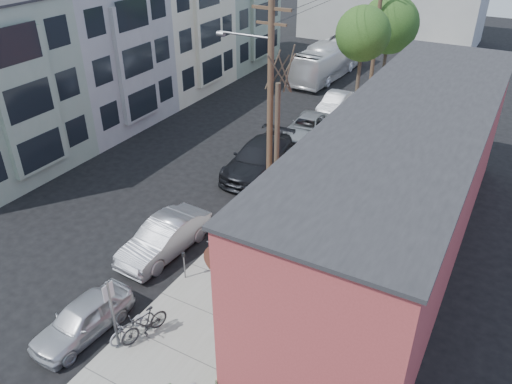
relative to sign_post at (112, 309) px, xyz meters
The scene contains 24 objects.
ground 5.62m from the sign_post, 116.25° to the left, with size 120.00×120.00×0.00m, color black.
sidewalk 15.98m from the sign_post, 83.13° to the left, with size 4.50×58.00×0.15m, color gray.
cafe_building 11.89m from the sign_post, 55.78° to the left, with size 6.60×20.20×6.61m.
apartment_row 23.68m from the sign_post, 127.12° to the left, with size 6.30×32.00×9.00m.
sign_post is the anchor object (origin of this frame).
parking_meter_near 4.04m from the sign_post, 91.45° to the left, with size 0.14×0.14×1.24m.
parking_meter_far 13.55m from the sign_post, 90.42° to the left, with size 0.14×0.14×1.24m.
utility_pole_near 11.31m from the sign_post, 89.78° to the left, with size 3.57×0.28×10.00m.
utility_pole_far 26.76m from the sign_post, 89.78° to the left, with size 1.80×0.28×10.00m.
tree_bare 10.89m from the sign_post, 87.61° to the left, with size 0.24×0.24×6.12m.
tree_leafy_mid 22.71m from the sign_post, 88.84° to the left, with size 3.36×3.36×7.57m.
tree_leafy_far 28.59m from the sign_post, 89.09° to the left, with size 4.12×4.12×7.37m.
patio_chair_a 5.25m from the sign_post, 41.03° to the left, with size 0.50×0.50×0.88m, color #134524, non-canonical shape.
patio_chair_b 4.32m from the sign_post, 21.72° to the left, with size 0.50×0.50×0.88m, color #134524, non-canonical shape.
cyclist 6.28m from the sign_post, 74.84° to the left, with size 0.96×0.55×1.49m, color maroon.
cyclist_bike 6.32m from the sign_post, 74.84° to the left, with size 0.62×1.77×0.93m, color black.
parked_bike_a 1.47m from the sign_post, 57.16° to the left, with size 0.52×1.84×1.11m, color black.
parked_bike_b 1.35m from the sign_post, 75.74° to the left, with size 0.63×1.80×0.95m, color gray.
car_0 1.95m from the sign_post, behind, with size 1.55×3.84×1.31m, color silver.
car_1 5.52m from the sign_post, 110.91° to the left, with size 1.62×4.64×1.53m, color #AFAFB7.
car_2 13.58m from the sign_post, 98.40° to the left, with size 2.38×5.85×1.70m, color black.
car_3 19.25m from the sign_post, 94.63° to the left, with size 2.14×4.65×1.29m, color #989C9F.
car_4 24.10m from the sign_post, 93.69° to the left, with size 1.43×4.09×1.35m, color #B4B7BD.
bus 31.91m from the sign_post, 99.01° to the left, with size 2.45×10.46×2.91m, color white.
Camera 1 is at (12.18, -12.90, 13.25)m, focal length 35.00 mm.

